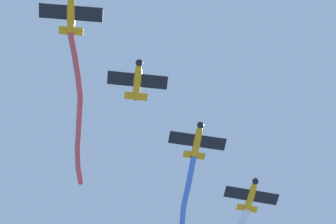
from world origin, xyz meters
The scene contains 5 objects.
airplane_lead centered at (4.56, 0.30, 62.99)m, with size 4.83×6.24×1.56m.
smoke_trail_lead centered at (-6.45, -3.68, 64.22)m, with size 18.38×7.13×3.07m.
airplane_left_wing centered at (-4.33, 3.94, 63.24)m, with size 4.82×6.21×1.56m.
airplane_right_wing centered at (-13.23, 7.57, 63.49)m, with size 4.79×6.14×1.56m.
airplane_slot centered at (-22.13, 11.21, 63.74)m, with size 4.79×6.08×1.56m.
Camera 1 is at (20.20, 15.51, 3.10)m, focal length 68.70 mm.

